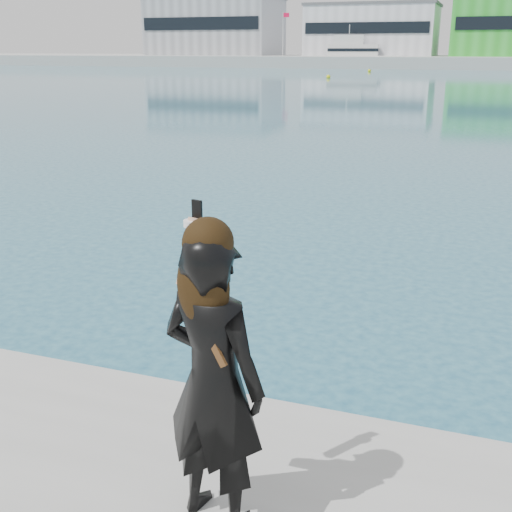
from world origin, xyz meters
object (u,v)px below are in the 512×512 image
at_px(motor_yacht, 356,56).
at_px(buoy_far, 369,72).
at_px(buoy_extra, 328,78).
at_px(woman, 213,374).

height_order(motor_yacht, buoy_far, motor_yacht).
distance_m(motor_yacht, buoy_extra, 43.52).
bearing_deg(buoy_extra, buoy_far, 87.69).
distance_m(motor_yacht, woman, 120.37).
relative_size(motor_yacht, buoy_extra, 32.82).
relative_size(motor_yacht, buoy_far, 32.82).
height_order(buoy_extra, woman, woman).
bearing_deg(motor_yacht, buoy_extra, -89.72).
distance_m(buoy_far, buoy_extra, 22.53).
distance_m(motor_yacht, buoy_far, 21.66).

